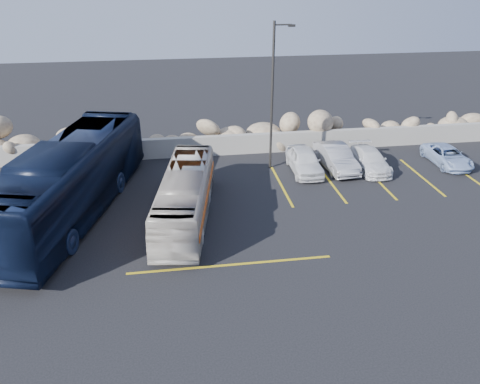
{
  "coord_description": "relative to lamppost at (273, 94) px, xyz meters",
  "views": [
    {
      "loc": [
        -2.87,
        -14.8,
        10.54
      ],
      "look_at": [
        -0.07,
        4.0,
        1.26
      ],
      "focal_mm": 35.0,
      "sensor_mm": 36.0,
      "label": 1
    }
  ],
  "objects": [
    {
      "name": "ground",
      "position": [
        -2.56,
        -9.5,
        -4.3
      ],
      "size": [
        90.0,
        90.0,
        0.0
      ],
      "primitive_type": "plane",
      "color": "black",
      "rests_on": "ground"
    },
    {
      "name": "seawall",
      "position": [
        -2.56,
        2.5,
        -3.7
      ],
      "size": [
        60.0,
        0.4,
        1.2
      ],
      "primitive_type": "cube",
      "color": "gray",
      "rests_on": "ground"
    },
    {
      "name": "riprap_pile",
      "position": [
        -2.56,
        3.7,
        -3.0
      ],
      "size": [
        54.0,
        2.8,
        2.6
      ],
      "primitive_type": null,
      "color": "#877058",
      "rests_on": "ground"
    },
    {
      "name": "parking_lines",
      "position": [
        2.09,
        -3.93,
        -4.29
      ],
      "size": [
        18.16,
        9.36,
        0.01
      ],
      "color": "gold",
      "rests_on": "ground"
    },
    {
      "name": "lamppost",
      "position": [
        0.0,
        0.0,
        0.0
      ],
      "size": [
        1.14,
        0.18,
        8.0
      ],
      "color": "#2D2B28",
      "rests_on": "ground"
    },
    {
      "name": "vintage_bus",
      "position": [
        -5.08,
        -5.28,
        -3.14
      ],
      "size": [
        3.29,
        8.53,
        2.32
      ],
      "primitive_type": "imported",
      "rotation": [
        0.0,
        0.0,
        -0.17
      ],
      "color": "#B8B2A6",
      "rests_on": "ground"
    },
    {
      "name": "tour_coach",
      "position": [
        -10.22,
        -4.02,
        -2.56
      ],
      "size": [
        6.0,
        12.77,
        3.47
      ],
      "primitive_type": "imported",
      "rotation": [
        0.0,
        0.0,
        -0.26
      ],
      "color": "black",
      "rests_on": "ground"
    },
    {
      "name": "car_a",
      "position": [
        1.72,
        -0.83,
        -3.64
      ],
      "size": [
        1.65,
        3.91,
        1.32
      ],
      "primitive_type": "imported",
      "rotation": [
        0.0,
        0.0,
        -0.02
      ],
      "color": "white",
      "rests_on": "ground"
    },
    {
      "name": "car_b",
      "position": [
        3.6,
        -0.65,
        -3.63
      ],
      "size": [
        1.69,
        4.15,
        1.34
      ],
      "primitive_type": "imported",
      "rotation": [
        0.0,
        0.0,
        0.07
      ],
      "color": "#A2A1A6",
      "rests_on": "ground"
    },
    {
      "name": "car_c",
      "position": [
        5.5,
        -1.05,
        -3.74
      ],
      "size": [
        1.73,
        3.92,
        1.12
      ],
      "primitive_type": "imported",
      "rotation": [
        0.0,
        0.0,
        -0.04
      ],
      "color": "white",
      "rests_on": "ground"
    },
    {
      "name": "car_d",
      "position": [
        10.23,
        -1.02,
        -3.78
      ],
      "size": [
        1.73,
        3.7,
        1.03
      ],
      "primitive_type": "imported",
      "rotation": [
        0.0,
        0.0,
        -0.01
      ],
      "color": "#9CB5DD",
      "rests_on": "ground"
    }
  ]
}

